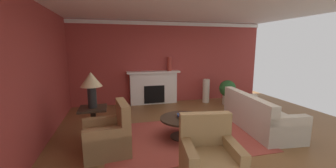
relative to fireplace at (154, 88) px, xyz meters
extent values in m
plane|color=brown|center=(0.52, -2.92, -0.54)|extent=(8.38, 8.38, 0.00)
cube|color=#9E3833|center=(0.52, 0.21, 0.86)|extent=(7.04, 0.12, 2.80)
cube|color=#9E3833|center=(-2.76, -2.62, 0.86)|extent=(0.12, 6.73, 2.80)
cube|color=white|center=(0.52, -2.62, 2.29)|extent=(7.04, 6.73, 0.06)
cube|color=white|center=(0.52, 0.13, 2.18)|extent=(7.04, 0.08, 0.12)
cube|color=#993D33|center=(0.10, -2.94, -0.53)|extent=(3.25, 2.22, 0.01)
cube|color=white|center=(0.00, 0.01, 0.00)|extent=(1.60, 0.25, 1.07)
cube|color=black|center=(0.00, -0.01, -0.19)|extent=(0.70, 0.26, 0.60)
cube|color=white|center=(0.00, -0.02, 0.56)|extent=(1.80, 0.35, 0.06)
cube|color=beige|center=(2.05, -2.91, -0.31)|extent=(1.10, 2.18, 0.45)
cube|color=beige|center=(1.70, -2.87, 0.11)|extent=(0.40, 2.11, 0.40)
cube|color=beige|center=(1.95, -3.85, -0.23)|extent=(0.92, 0.29, 0.62)
cube|color=beige|center=(2.14, -1.96, -0.23)|extent=(0.92, 0.29, 0.62)
cube|color=#9E7A4C|center=(-1.50, -3.26, -0.32)|extent=(0.88, 0.88, 0.44)
cube|color=#9E7A4C|center=(-1.18, -3.22, 0.16)|extent=(0.25, 0.81, 0.51)
cube|color=#9E7A4C|center=(-1.54, -2.93, -0.24)|extent=(0.81, 0.23, 0.60)
cube|color=#9E7A4C|center=(-1.47, -3.58, -0.24)|extent=(0.81, 0.23, 0.60)
cube|color=#9E7A4C|center=(-0.02, -4.53, -0.32)|extent=(0.91, 0.91, 0.44)
cube|color=#9E7A4C|center=(0.03, -4.21, 0.16)|extent=(0.81, 0.27, 0.51)
cube|color=#9E7A4C|center=(-0.34, -4.48, -0.24)|extent=(0.25, 0.81, 0.60)
cube|color=#9E7A4C|center=(0.31, -4.57, -0.24)|extent=(0.25, 0.81, 0.60)
cylinder|color=#2D2319|center=(0.10, -2.94, -0.11)|extent=(1.00, 1.00, 0.04)
cylinder|color=#2D2319|center=(0.10, -2.94, -0.33)|extent=(0.12, 0.12, 0.41)
cylinder|color=#2D2319|center=(0.10, -2.94, -0.52)|extent=(0.56, 0.56, 0.03)
cube|color=#2D2319|center=(-1.77, -2.56, 0.14)|extent=(0.56, 0.56, 0.04)
cube|color=#2D2319|center=(-1.77, -2.56, -0.21)|extent=(0.10, 0.10, 0.66)
cube|color=#2D2319|center=(-1.77, -2.56, -0.52)|extent=(0.45, 0.45, 0.04)
cylinder|color=black|center=(-1.77, -2.56, 0.39)|extent=(0.18, 0.18, 0.45)
cone|color=#C6B284|center=(-1.77, -2.56, 0.76)|extent=(0.44, 0.44, 0.30)
cylinder|color=beige|center=(1.82, -0.30, -0.12)|extent=(0.24, 0.24, 0.83)
cylinder|color=#9E3328|center=(0.55, -0.05, 0.83)|extent=(0.15, 0.15, 0.47)
cube|color=tan|center=(0.13, -2.82, -0.07)|extent=(0.29, 0.22, 0.04)
cube|color=navy|center=(0.08, -2.94, -0.03)|extent=(0.24, 0.20, 0.04)
cylinder|color=#BCB29E|center=(2.42, -0.72, -0.39)|extent=(0.32, 0.32, 0.30)
sphere|color=#28602D|center=(2.42, -0.72, 0.01)|extent=(0.56, 0.56, 0.56)
camera|label=1|loc=(-1.32, -7.15, 1.43)|focal=22.96mm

